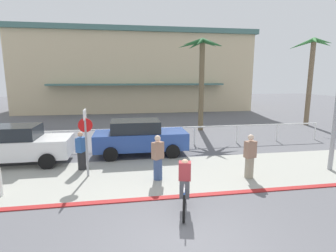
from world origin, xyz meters
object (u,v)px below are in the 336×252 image
palm_tree_2 (202,59)px  palm_tree_3 (311,62)px  stop_sign_bike_lane (86,133)px  cyclist_blue_0 (185,186)px  car_blue_2 (140,137)px  pedestrian_1 (250,158)px  pedestrian_0 (81,153)px  car_white_1 (16,144)px  pedestrian_2 (158,160)px

palm_tree_2 → palm_tree_3: size_ratio=0.95×
stop_sign_bike_lane → cyclist_blue_0: 4.42m
car_blue_2 → pedestrian_1: bearing=-44.3°
stop_sign_bike_lane → cyclist_blue_0: stop_sign_bike_lane is taller
stop_sign_bike_lane → palm_tree_2: (6.76, 8.03, 3.28)m
stop_sign_bike_lane → pedestrian_0: size_ratio=1.62×
stop_sign_bike_lane → palm_tree_3: bearing=29.1°
palm_tree_3 → car_white_1: (-18.78, -6.65, -3.98)m
palm_tree_2 → palm_tree_3: palm_tree_3 is taller
palm_tree_2 → palm_tree_3: 8.83m
car_blue_2 → pedestrian_1: 5.36m
car_white_1 → pedestrian_1: 9.70m
cyclist_blue_0 → pedestrian_0: bearing=131.2°
pedestrian_0 → pedestrian_1: size_ratio=0.95×
car_blue_2 → pedestrian_0: (-2.45, -1.79, -0.15)m
cyclist_blue_0 → pedestrian_0: pedestrian_0 is taller
car_white_1 → car_blue_2: 5.36m
cyclist_blue_0 → pedestrian_2: bearing=101.6°
pedestrian_0 → stop_sign_bike_lane: bearing=-67.7°
pedestrian_1 → pedestrian_0: bearing=162.7°
car_white_1 → palm_tree_2: bearing=31.0°
cyclist_blue_0 → pedestrian_2: 2.35m
cyclist_blue_0 → pedestrian_1: pedestrian_1 is taller
pedestrian_0 → pedestrian_1: pedestrian_1 is taller
palm_tree_3 → pedestrian_0: (-15.90, -7.86, -4.12)m
cyclist_blue_0 → pedestrian_2: (-0.47, 2.30, 0.08)m
car_white_1 → pedestrian_1: size_ratio=2.64×
palm_tree_3 → pedestrian_0: bearing=-153.7°
palm_tree_2 → pedestrian_2: 10.59m
pedestrian_1 → car_white_1: bearing=161.0°
stop_sign_bike_lane → palm_tree_3: palm_tree_3 is taller
stop_sign_bike_lane → car_white_1: (-3.21, 2.03, -0.81)m
pedestrian_0 → palm_tree_2: bearing=45.5°
car_white_1 → pedestrian_1: car_white_1 is taller
pedestrian_2 → palm_tree_3: bearing=36.0°
palm_tree_3 → pedestrian_1: 14.33m
palm_tree_2 → car_blue_2: bearing=-130.6°
car_blue_2 → stop_sign_bike_lane: bearing=-129.0°
stop_sign_bike_lane → palm_tree_2: 10.99m
palm_tree_3 → car_blue_2: size_ratio=1.51×
stop_sign_bike_lane → car_blue_2: size_ratio=0.58×
car_white_1 → pedestrian_1: bearing=-19.0°
cyclist_blue_0 → stop_sign_bike_lane: bearing=135.0°
car_white_1 → stop_sign_bike_lane: bearing=-32.2°
palm_tree_3 → car_blue_2: palm_tree_3 is taller
pedestrian_1 → stop_sign_bike_lane: bearing=169.2°
car_white_1 → cyclist_blue_0: 8.06m
pedestrian_1 → pedestrian_2: pedestrian_2 is taller
palm_tree_2 → car_white_1: palm_tree_2 is taller
palm_tree_2 → cyclist_blue_0: 12.43m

